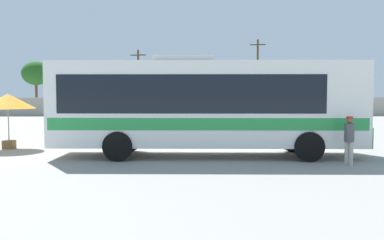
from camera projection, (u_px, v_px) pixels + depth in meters
name	position (u px, v px, depth m)	size (l,w,h in m)	color
ground_plane	(202.00, 131.00, 26.36)	(300.00, 300.00, 0.00)	gray
perimeter_wall	(196.00, 107.00, 44.66)	(80.00, 0.30, 1.98)	#9E998C
coach_bus_white_green	(203.00, 103.00, 15.41)	(11.42, 2.94, 3.74)	white
attendant_by_bus_door	(349.00, 137.00, 13.57)	(0.45, 0.45, 1.60)	#B7B2A8
vendor_umbrella_near_gate_orange	(8.00, 102.00, 17.53)	(2.26, 2.26, 2.34)	gray
parked_car_leftmost_grey	(113.00, 110.00, 40.85)	(4.43, 2.15, 1.44)	slate
parked_car_second_maroon	(172.00, 110.00, 40.45)	(4.29, 2.15, 1.47)	maroon
parked_car_third_silver	(225.00, 110.00, 40.46)	(4.62, 2.30, 1.48)	#B7BABF
utility_pole_near	(257.00, 75.00, 48.48)	(1.80, 0.36, 8.72)	#4C3823
utility_pole_far	(138.00, 81.00, 48.03)	(1.80, 0.41, 7.47)	#4C3823
roadside_tree_left	(36.00, 74.00, 50.97)	(3.45, 3.45, 6.39)	brown
roadside_tree_midleft	(123.00, 82.00, 48.56)	(3.81, 3.81, 5.41)	brown
roadside_tree_midright	(226.00, 80.00, 51.18)	(4.90, 4.90, 6.14)	brown
roadside_tree_right	(274.00, 79.00, 46.84)	(3.64, 3.64, 5.67)	brown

